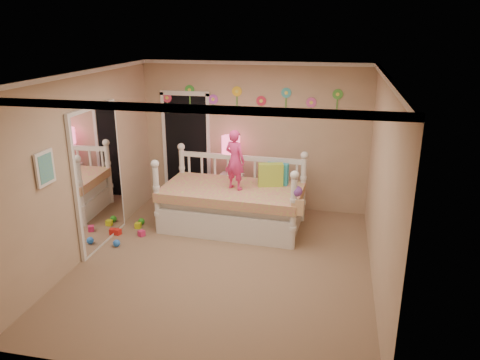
% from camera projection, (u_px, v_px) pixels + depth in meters
% --- Properties ---
extents(floor, '(4.00, 4.50, 0.01)m').
position_uv_depth(floor, '(224.00, 264.00, 6.46)').
color(floor, '#7F684C').
rests_on(floor, ground).
extents(ceiling, '(4.00, 4.50, 0.01)m').
position_uv_depth(ceiling, '(222.00, 75.00, 5.63)').
color(ceiling, white).
rests_on(ceiling, floor).
extents(back_wall, '(4.00, 0.01, 2.60)m').
position_uv_depth(back_wall, '(254.00, 137.00, 8.13)').
color(back_wall, tan).
rests_on(back_wall, floor).
extents(left_wall, '(0.01, 4.50, 2.60)m').
position_uv_depth(left_wall, '(84.00, 166.00, 6.44)').
color(left_wall, tan).
rests_on(left_wall, floor).
extents(right_wall, '(0.01, 4.50, 2.60)m').
position_uv_depth(right_wall, '(381.00, 186.00, 5.65)').
color(right_wall, tan).
rests_on(right_wall, floor).
extents(crown_molding, '(4.00, 4.50, 0.06)m').
position_uv_depth(crown_molding, '(222.00, 77.00, 5.64)').
color(crown_molding, white).
rests_on(crown_molding, ceiling).
extents(daybed, '(2.34, 1.34, 1.24)m').
position_uv_depth(daybed, '(232.00, 191.00, 7.47)').
color(daybed, white).
rests_on(daybed, floor).
extents(pillow_turquoise, '(0.37, 0.17, 0.35)m').
position_uv_depth(pillow_turquoise, '(277.00, 174.00, 7.53)').
color(pillow_turquoise, teal).
rests_on(pillow_turquoise, daybed).
extents(pillow_lime, '(0.42, 0.24, 0.38)m').
position_uv_depth(pillow_lime, '(271.00, 175.00, 7.45)').
color(pillow_lime, '#A7C93D').
rests_on(pillow_lime, daybed).
extents(child, '(0.41, 0.35, 0.96)m').
position_uv_depth(child, '(235.00, 160.00, 7.22)').
color(child, '#E63480').
rests_on(child, daybed).
extents(nightstand, '(0.43, 0.35, 0.66)m').
position_uv_depth(nightstand, '(231.00, 192.00, 8.26)').
color(nightstand, white).
rests_on(nightstand, floor).
extents(table_lamp, '(0.32, 0.32, 0.70)m').
position_uv_depth(table_lamp, '(231.00, 149.00, 8.01)').
color(table_lamp, '#F7217E').
rests_on(table_lamp, nightstand).
extents(closet_doorway, '(0.90, 0.04, 2.07)m').
position_uv_depth(closet_doorway, '(186.00, 148.00, 8.45)').
color(closet_doorway, black).
rests_on(closet_doorway, back_wall).
extents(flower_decals, '(3.40, 0.02, 0.50)m').
position_uv_depth(flower_decals, '(249.00, 100.00, 7.93)').
color(flower_decals, '#B2668C').
rests_on(flower_decals, back_wall).
extents(mirror_closet, '(0.07, 1.30, 2.10)m').
position_uv_depth(mirror_closet, '(99.00, 177.00, 6.79)').
color(mirror_closet, white).
rests_on(mirror_closet, left_wall).
extents(wall_picture, '(0.05, 0.34, 0.42)m').
position_uv_depth(wall_picture, '(45.00, 168.00, 5.52)').
color(wall_picture, white).
rests_on(wall_picture, left_wall).
extents(hanging_bag, '(0.20, 0.16, 0.36)m').
position_uv_depth(hanging_bag, '(296.00, 202.00, 6.66)').
color(hanging_bag, beige).
rests_on(hanging_bag, daybed).
extents(toy_scatter, '(1.17, 1.49, 0.11)m').
position_uv_depth(toy_scatter, '(128.00, 237.00, 7.15)').
color(toy_scatter, '#996666').
rests_on(toy_scatter, floor).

